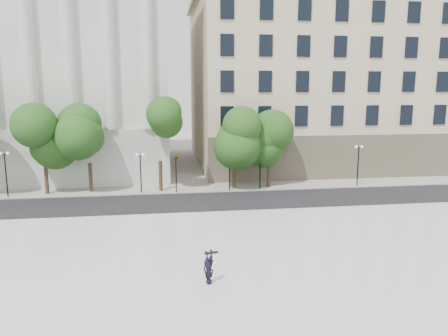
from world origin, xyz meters
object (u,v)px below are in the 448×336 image
at_px(skateboard, 211,253).
at_px(traffic_light_west, 176,156).
at_px(person_lying, 209,279).
at_px(traffic_light_east, 229,154).

bearing_deg(skateboard, traffic_light_west, 81.31).
bearing_deg(person_lying, traffic_light_east, 45.01).
bearing_deg(traffic_light_west, skateboard, -85.00).
height_order(traffic_light_east, person_lying, traffic_light_east).
bearing_deg(person_lying, skateboard, 48.44).
distance_m(traffic_light_west, traffic_light_east, 5.20).
distance_m(traffic_light_west, person_lying, 21.28).
bearing_deg(traffic_light_east, traffic_light_west, -180.00).
xyz_separation_m(traffic_light_west, person_lying, (0.93, -21.05, -2.98)).
relative_size(traffic_light_east, skateboard, 5.34).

